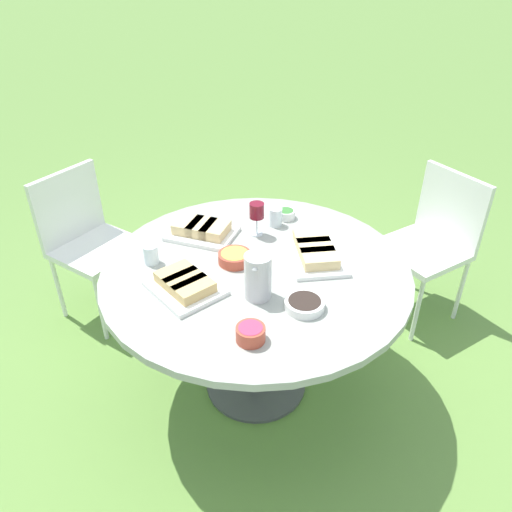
{
  "coord_description": "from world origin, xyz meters",
  "views": [
    {
      "loc": [
        1.8,
        0.38,
        2.01
      ],
      "look_at": [
        0.0,
        0.0,
        0.81
      ],
      "focal_mm": 35.0,
      "sensor_mm": 36.0,
      "label": 1
    }
  ],
  "objects_px": {
    "chair_near_right": "(86,234)",
    "wine_glass": "(257,212)",
    "chair_near_left": "(433,236)",
    "water_pitcher": "(258,276)",
    "dining_table": "(256,285)"
  },
  "relations": [
    {
      "from": "water_pitcher",
      "to": "wine_glass",
      "type": "relative_size",
      "value": 1.15
    },
    {
      "from": "chair_near_right",
      "to": "water_pitcher",
      "type": "xyz_separation_m",
      "value": [
        0.64,
        1.16,
        0.32
      ]
    },
    {
      "from": "water_pitcher",
      "to": "chair_near_right",
      "type": "bearing_deg",
      "value": -119.15
    },
    {
      "from": "chair_near_left",
      "to": "chair_near_right",
      "type": "relative_size",
      "value": 1.0
    },
    {
      "from": "dining_table",
      "to": "wine_glass",
      "type": "height_order",
      "value": "wine_glass"
    },
    {
      "from": "chair_near_right",
      "to": "wine_glass",
      "type": "distance_m",
      "value": 1.12
    },
    {
      "from": "dining_table",
      "to": "wine_glass",
      "type": "xyz_separation_m",
      "value": [
        -0.28,
        -0.06,
        0.22
      ]
    },
    {
      "from": "chair_near_left",
      "to": "water_pitcher",
      "type": "distance_m",
      "value": 1.37
    },
    {
      "from": "water_pitcher",
      "to": "chair_near_left",
      "type": "bearing_deg",
      "value": 141.96
    },
    {
      "from": "dining_table",
      "to": "chair_near_left",
      "type": "bearing_deg",
      "value": 134.14
    },
    {
      "from": "chair_near_right",
      "to": "wine_glass",
      "type": "relative_size",
      "value": 5.2
    },
    {
      "from": "dining_table",
      "to": "chair_near_right",
      "type": "relative_size",
      "value": 1.55
    },
    {
      "from": "dining_table",
      "to": "water_pitcher",
      "type": "xyz_separation_m",
      "value": [
        0.2,
        0.05,
        0.2
      ]
    },
    {
      "from": "dining_table",
      "to": "chair_near_left",
      "type": "height_order",
      "value": "chair_near_left"
    },
    {
      "from": "wine_glass",
      "to": "dining_table",
      "type": "bearing_deg",
      "value": 11.27
    }
  ]
}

